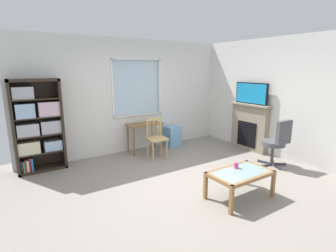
{
  "coord_description": "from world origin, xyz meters",
  "views": [
    {
      "loc": [
        -2.63,
        -3.42,
        2.01
      ],
      "look_at": [
        -0.03,
        0.57,
        0.94
      ],
      "focal_mm": 27.57,
      "sensor_mm": 36.0,
      "label": 1
    }
  ],
  "objects_px": {
    "bookshelf": "(37,125)",
    "sippy_cup": "(236,165)",
    "plastic_drawer_unit": "(172,136)",
    "desk_under_window": "(145,129)",
    "fireplace": "(249,127)",
    "tv": "(251,93)",
    "office_chair": "(277,141)",
    "coffee_table": "(240,176)",
    "wooden_chair": "(156,138)"
  },
  "relations": [
    {
      "from": "bookshelf",
      "to": "sippy_cup",
      "type": "relative_size",
      "value": 20.2
    },
    {
      "from": "bookshelf",
      "to": "plastic_drawer_unit",
      "type": "relative_size",
      "value": 3.48
    },
    {
      "from": "desk_under_window",
      "to": "fireplace",
      "type": "height_order",
      "value": "fireplace"
    },
    {
      "from": "plastic_drawer_unit",
      "to": "tv",
      "type": "distance_m",
      "value": 2.26
    },
    {
      "from": "bookshelf",
      "to": "fireplace",
      "type": "xyz_separation_m",
      "value": [
        4.59,
        -1.38,
        -0.34
      ]
    },
    {
      "from": "bookshelf",
      "to": "office_chair",
      "type": "height_order",
      "value": "bookshelf"
    },
    {
      "from": "desk_under_window",
      "to": "coffee_table",
      "type": "bearing_deg",
      "value": -87.07
    },
    {
      "from": "fireplace",
      "to": "office_chair",
      "type": "height_order",
      "value": "fireplace"
    },
    {
      "from": "wooden_chair",
      "to": "sippy_cup",
      "type": "relative_size",
      "value": 10.0
    },
    {
      "from": "desk_under_window",
      "to": "wooden_chair",
      "type": "relative_size",
      "value": 0.94
    },
    {
      "from": "bookshelf",
      "to": "coffee_table",
      "type": "xyz_separation_m",
      "value": [
        2.46,
        -2.99,
        -0.55
      ]
    },
    {
      "from": "desk_under_window",
      "to": "sippy_cup",
      "type": "distance_m",
      "value": 2.74
    },
    {
      "from": "coffee_table",
      "to": "office_chair",
      "type": "bearing_deg",
      "value": 17.14
    },
    {
      "from": "desk_under_window",
      "to": "sippy_cup",
      "type": "xyz_separation_m",
      "value": [
        0.21,
        -2.73,
        -0.1
      ]
    },
    {
      "from": "plastic_drawer_unit",
      "to": "fireplace",
      "type": "distance_m",
      "value": 1.98
    },
    {
      "from": "fireplace",
      "to": "tv",
      "type": "height_order",
      "value": "tv"
    },
    {
      "from": "bookshelf",
      "to": "plastic_drawer_unit",
      "type": "distance_m",
      "value": 3.22
    },
    {
      "from": "wooden_chair",
      "to": "tv",
      "type": "height_order",
      "value": "tv"
    },
    {
      "from": "office_chair",
      "to": "sippy_cup",
      "type": "relative_size",
      "value": 11.11
    },
    {
      "from": "bookshelf",
      "to": "sippy_cup",
      "type": "distance_m",
      "value": 3.83
    },
    {
      "from": "fireplace",
      "to": "sippy_cup",
      "type": "bearing_deg",
      "value": -144.8
    },
    {
      "from": "desk_under_window",
      "to": "wooden_chair",
      "type": "bearing_deg",
      "value": -86.9
    },
    {
      "from": "fireplace",
      "to": "office_chair",
      "type": "distance_m",
      "value": 1.18
    },
    {
      "from": "desk_under_window",
      "to": "sippy_cup",
      "type": "bearing_deg",
      "value": -85.62
    },
    {
      "from": "plastic_drawer_unit",
      "to": "coffee_table",
      "type": "distance_m",
      "value": 3.01
    },
    {
      "from": "office_chair",
      "to": "desk_under_window",
      "type": "bearing_deg",
      "value": 127.56
    },
    {
      "from": "wooden_chair",
      "to": "plastic_drawer_unit",
      "type": "distance_m",
      "value": 1.01
    },
    {
      "from": "office_chair",
      "to": "coffee_table",
      "type": "bearing_deg",
      "value": -162.86
    },
    {
      "from": "wooden_chair",
      "to": "fireplace",
      "type": "relative_size",
      "value": 0.77
    },
    {
      "from": "desk_under_window",
      "to": "plastic_drawer_unit",
      "type": "distance_m",
      "value": 0.9
    },
    {
      "from": "bookshelf",
      "to": "coffee_table",
      "type": "bearing_deg",
      "value": -50.54
    },
    {
      "from": "wooden_chair",
      "to": "plastic_drawer_unit",
      "type": "bearing_deg",
      "value": 34.82
    },
    {
      "from": "tv",
      "to": "office_chair",
      "type": "distance_m",
      "value": 1.46
    },
    {
      "from": "plastic_drawer_unit",
      "to": "fireplace",
      "type": "height_order",
      "value": "fireplace"
    },
    {
      "from": "wooden_chair",
      "to": "tv",
      "type": "bearing_deg",
      "value": -18.86
    },
    {
      "from": "fireplace",
      "to": "tv",
      "type": "bearing_deg",
      "value": 180.0
    },
    {
      "from": "sippy_cup",
      "to": "coffee_table",
      "type": "bearing_deg",
      "value": -113.02
    },
    {
      "from": "desk_under_window",
      "to": "coffee_table",
      "type": "xyz_separation_m",
      "value": [
        0.15,
        -2.88,
        -0.21
      ]
    },
    {
      "from": "wooden_chair",
      "to": "tv",
      "type": "distance_m",
      "value": 2.54
    },
    {
      "from": "office_chair",
      "to": "sippy_cup",
      "type": "distance_m",
      "value": 1.65
    },
    {
      "from": "bookshelf",
      "to": "plastic_drawer_unit",
      "type": "bearing_deg",
      "value": -1.05
    },
    {
      "from": "desk_under_window",
      "to": "fireplace",
      "type": "distance_m",
      "value": 2.61
    },
    {
      "from": "plastic_drawer_unit",
      "to": "tv",
      "type": "relative_size",
      "value": 0.57
    },
    {
      "from": "wooden_chair",
      "to": "coffee_table",
      "type": "height_order",
      "value": "wooden_chair"
    },
    {
      "from": "office_chair",
      "to": "sippy_cup",
      "type": "bearing_deg",
      "value": -167.08
    },
    {
      "from": "desk_under_window",
      "to": "sippy_cup",
      "type": "relative_size",
      "value": 9.38
    },
    {
      "from": "office_chair",
      "to": "sippy_cup",
      "type": "height_order",
      "value": "office_chair"
    },
    {
      "from": "fireplace",
      "to": "sippy_cup",
      "type": "height_order",
      "value": "fireplace"
    },
    {
      "from": "plastic_drawer_unit",
      "to": "sippy_cup",
      "type": "bearing_deg",
      "value": -102.74
    },
    {
      "from": "desk_under_window",
      "to": "wooden_chair",
      "type": "xyz_separation_m",
      "value": [
        0.03,
        -0.51,
        -0.12
      ]
    }
  ]
}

